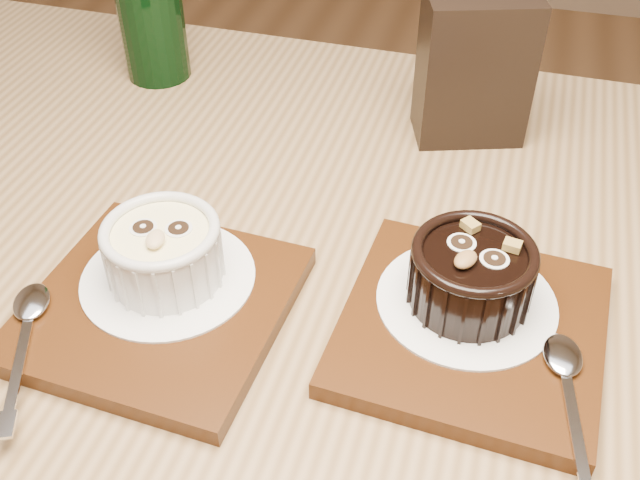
% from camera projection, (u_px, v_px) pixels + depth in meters
% --- Properties ---
extents(table, '(1.21, 0.82, 0.75)m').
position_uv_depth(table, '(305.00, 364.00, 0.63)').
color(table, brown).
rests_on(table, ground).
extents(tray_left, '(0.19, 0.19, 0.01)m').
position_uv_depth(tray_left, '(159.00, 306.00, 0.55)').
color(tray_left, '#44210B').
rests_on(tray_left, table).
extents(doily_left, '(0.13, 0.13, 0.00)m').
position_uv_depth(doily_left, '(168.00, 277.00, 0.56)').
color(doily_left, white).
rests_on(doily_left, tray_left).
extents(ramekin_white, '(0.09, 0.09, 0.05)m').
position_uv_depth(ramekin_white, '(163.00, 250.00, 0.54)').
color(ramekin_white, silver).
rests_on(ramekin_white, doily_left).
extents(spoon_left, '(0.08, 0.13, 0.01)m').
position_uv_depth(spoon_left, '(24.00, 338.00, 0.51)').
color(spoon_left, silver).
rests_on(spoon_left, tray_left).
extents(tray_right, '(0.19, 0.19, 0.01)m').
position_uv_depth(tray_right, '(471.00, 329.00, 0.53)').
color(tray_right, '#44210B').
rests_on(tray_right, table).
extents(doily_right, '(0.13, 0.13, 0.00)m').
position_uv_depth(doily_right, '(466.00, 301.00, 0.54)').
color(doily_right, white).
rests_on(doily_right, tray_right).
extents(ramekin_dark, '(0.09, 0.09, 0.05)m').
position_uv_depth(ramekin_dark, '(472.00, 273.00, 0.52)').
color(ramekin_dark, black).
rests_on(ramekin_dark, doily_right).
extents(spoon_right, '(0.05, 0.14, 0.01)m').
position_uv_depth(spoon_right, '(571.00, 397.00, 0.47)').
color(spoon_right, silver).
rests_on(spoon_right, tray_right).
extents(condiment_stand, '(0.11, 0.09, 0.14)m').
position_uv_depth(condiment_stand, '(474.00, 69.00, 0.69)').
color(condiment_stand, black).
rests_on(condiment_stand, table).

